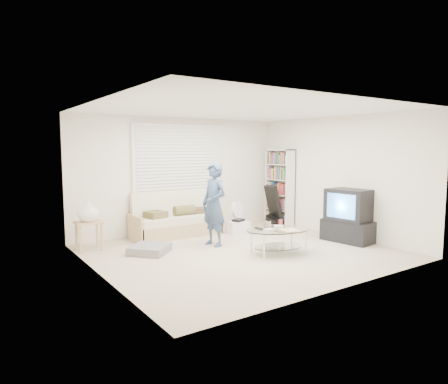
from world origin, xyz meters
TOP-DOWN VIEW (x-y plane):
  - ground at (0.00, 0.00)m, footprint 5.00×5.00m
  - room_shell at (0.00, 0.48)m, footprint 5.02×4.52m
  - window_blinds at (0.00, 2.20)m, footprint 2.32×0.08m
  - futon_sofa at (-0.34, 1.87)m, footprint 1.90×0.77m
  - grey_floor_pillow at (-1.40, 0.84)m, footprint 0.87×0.87m
  - side_table at (-2.22, 1.64)m, footprint 0.47×0.37m
  - bookshelf at (2.32, 1.60)m, footprint 0.29×0.76m
  - guitar_case at (2.02, 1.46)m, footprint 0.39×0.36m
  - floor_fan at (1.10, 1.67)m, footprint 0.40×0.26m
  - storage_bin at (0.87, 1.29)m, footprint 0.48×0.37m
  - tv_unit at (2.20, -0.54)m, footprint 0.63×1.01m
  - coffee_table at (0.45, -0.46)m, footprint 1.32×0.99m
  - standing_person at (-0.15, 0.69)m, footprint 0.46×0.62m

SIDE VIEW (x-z plane):
  - ground at x=0.00m, z-range 0.00..0.00m
  - grey_floor_pillow at x=-1.40m, z-range 0.00..0.14m
  - storage_bin at x=0.87m, z-range -0.01..0.30m
  - futon_sofa at x=-0.34m, z-range -0.16..0.77m
  - coffee_table at x=0.45m, z-range 0.07..0.64m
  - floor_fan at x=1.10m, z-range 0.05..0.69m
  - guitar_case at x=2.02m, z-range -0.05..0.91m
  - tv_unit at x=2.20m, z-range -0.02..1.03m
  - side_table at x=-2.22m, z-range 0.22..1.14m
  - standing_person at x=-0.15m, z-range 0.00..1.57m
  - bookshelf at x=2.32m, z-range 0.00..1.82m
  - window_blinds at x=0.00m, z-range 0.74..2.36m
  - room_shell at x=0.00m, z-range 0.37..2.88m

